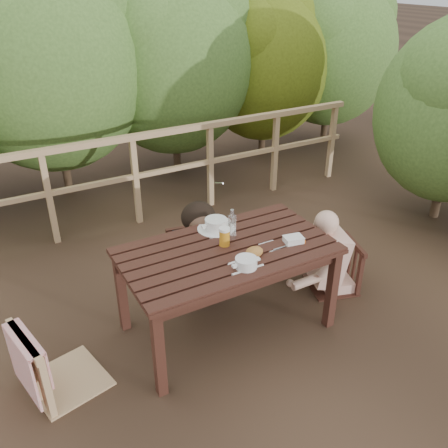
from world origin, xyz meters
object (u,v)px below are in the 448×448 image
chair_left (57,326)px  beer_glass (224,237)px  chair_far (195,238)px  diner_right (341,224)px  woman (193,216)px  bread_roll (254,252)px  butter_tub (293,240)px  soup_near (246,264)px  chair_right (336,247)px  soup_far (216,225)px  table (227,289)px  bottle (232,225)px

chair_left → beer_glass: bearing=-101.9°
chair_far → diner_right: diner_right is taller
chair_left → chair_far: 1.47m
woman → bread_roll: 0.89m
butter_tub → woman: bearing=124.8°
chair_far → soup_near: bearing=-84.6°
woman → beer_glass: (-0.06, -0.66, 0.15)m
chair_right → bread_roll: size_ratio=6.21×
soup_near → chair_right: bearing=15.2°
woman → soup_far: bearing=99.8°
table → chair_left: size_ratio=1.56×
bottle → butter_tub: bearing=-36.4°
woman → chair_left: bearing=37.6°
soup_near → diner_right: bearing=14.8°
soup_near → butter_tub: (0.48, 0.11, -0.01)m
table → soup_near: soup_near is taller
soup_far → bread_roll: 0.47m
soup_far → bread_roll: bearing=-83.4°
table → beer_glass: beer_glass is taller
chair_far → chair_right: (1.01, -0.67, -0.03)m
table → chair_far: (0.07, 0.69, 0.08)m
table → chair_right: (1.08, 0.02, 0.05)m
bottle → soup_far: bearing=100.1°
woman → soup_near: size_ratio=5.05×
diner_right → bottle: bearing=101.9°
beer_glass → butter_tub: (0.46, -0.21, -0.05)m
soup_near → bread_roll: bearing=38.4°
chair_right → butter_tub: size_ratio=5.76×
table → chair_left: bearing=178.7°
bottle → chair_right: bearing=-5.1°
bread_roll → beer_glass: 0.25m
soup_far → beer_glass: (-0.06, -0.25, 0.03)m
woman → bottle: 0.64m
table → soup_far: bearing=77.6°
woman → diner_right: size_ratio=1.04×
beer_glass → chair_far: bearing=84.4°
chair_right → soup_near: bearing=-57.9°
beer_glass → soup_near: bearing=-92.4°
chair_right → soup_far: chair_right is taller
chair_right → bread_roll: 1.03m
beer_glass → butter_tub: 0.51m
bread_roll → beer_glass: beer_glass is taller
table → chair_far: bearing=84.6°
chair_far → bottle: 0.71m
diner_right → beer_glass: (-1.10, 0.03, 0.17)m
chair_far → chair_right: 1.21m
soup_near → butter_tub: 0.49m
chair_left → woman: 1.48m
diner_right → soup_far: size_ratio=4.24×
bread_roll → bottle: bottle is taller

